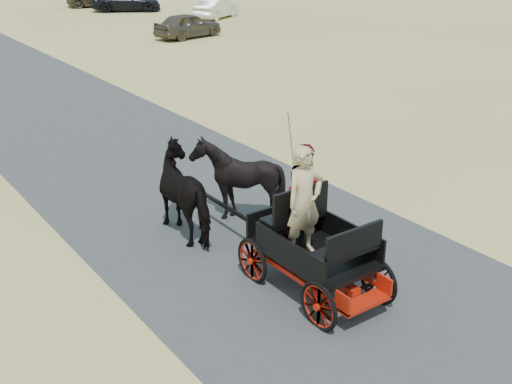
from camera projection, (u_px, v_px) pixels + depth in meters
ground at (272, 249)px, 11.87m from camera, size 140.00×140.00×0.00m
road at (272, 249)px, 11.87m from camera, size 6.00×140.00×0.01m
carriage at (313, 271)px, 10.43m from camera, size 1.30×2.40×0.72m
horse_left at (190, 192)px, 12.18m from camera, size 0.91×2.01×1.70m
horse_right at (237, 180)px, 12.77m from camera, size 1.37×1.54×1.70m
driver_man at (304, 202)px, 9.86m from camera, size 0.66×0.43×1.80m
passenger_woman at (306, 190)px, 10.59m from camera, size 0.77×0.60×1.58m
car_a at (188, 25)px, 33.10m from camera, size 3.94×2.17×1.27m
car_b at (216, 8)px, 39.70m from camera, size 3.84×2.93×1.21m
car_c at (126, 1)px, 42.82m from camera, size 4.83×3.85×1.31m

